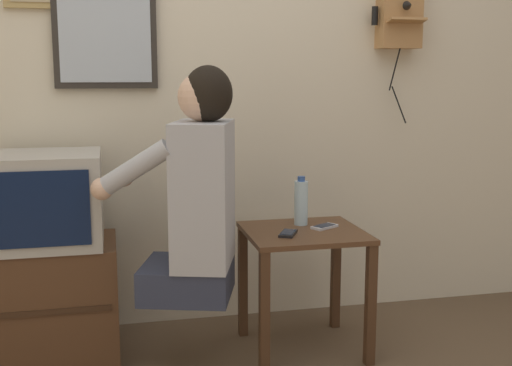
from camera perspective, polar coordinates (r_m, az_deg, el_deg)
name	(u,v)px	position (r m, az deg, el deg)	size (l,w,h in m)	color
wall_back	(215,64)	(3.17, -3.66, 10.47)	(6.80, 0.05, 2.55)	beige
side_table	(304,256)	(2.86, 4.26, -6.49)	(0.51, 0.48, 0.55)	#51331E
person	(197,192)	(2.61, -5.31, -0.76)	(0.60, 0.50, 0.95)	#2D3347
tv_stand	(52,301)	(2.97, -17.68, -9.93)	(0.56, 0.43, 0.51)	#51331E
television	(44,199)	(2.85, -18.31, -1.35)	(0.47, 0.45, 0.39)	#ADA89E
wall_phone_antique	(399,12)	(3.37, 12.62, 14.61)	(0.25, 0.18, 0.77)	#AD7A47
wall_mirror	(105,26)	(3.09, -13.29, 13.46)	(0.47, 0.03, 0.57)	#2D2823
cell_phone_held	(288,233)	(2.75, 2.87, -4.49)	(0.11, 0.14, 0.01)	black
cell_phone_spare	(324,226)	(2.88, 6.10, -3.86)	(0.14, 0.11, 0.01)	silver
water_bottle	(301,202)	(2.91, 4.03, -1.72)	(0.06, 0.06, 0.22)	silver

